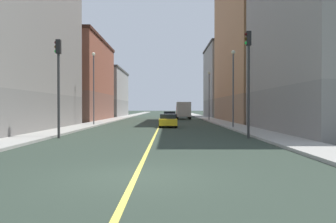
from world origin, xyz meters
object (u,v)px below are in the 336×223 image
at_px(building_left_far, 232,82).
at_px(traffic_light_right_near, 59,75).
at_px(building_right_distant, 101,93).
at_px(street_lamp_right_near, 94,81).
at_px(traffic_light_left_near, 249,70).
at_px(street_lamp_left_near, 233,81).
at_px(street_lamp_left_far, 209,91).
at_px(car_black, 170,116).
at_px(car_maroon, 180,114).
at_px(box_truck, 184,110).
at_px(building_right_midblock, 72,80).
at_px(car_yellow, 168,121).
at_px(building_left_mid, 262,39).

xyz_separation_m(building_left_far, traffic_light_right_near, (-20.09, -46.97, -3.21)).
distance_m(building_right_distant, street_lamp_right_near, 38.63).
bearing_deg(traffic_light_left_near, street_lamp_left_near, 84.29).
relative_size(traffic_light_left_near, street_lamp_right_near, 0.88).
bearing_deg(street_lamp_left_far, street_lamp_left_near, -90.00).
bearing_deg(car_black, street_lamp_right_near, -121.29).
bearing_deg(street_lamp_right_near, building_left_far, 56.93).
bearing_deg(building_right_distant, building_left_far, -11.39).
bearing_deg(car_maroon, traffic_light_right_near, -100.69).
height_order(building_left_far, street_lamp_left_far, building_left_far).
distance_m(building_left_far, car_black, 23.72).
distance_m(building_right_distant, street_lamp_left_near, 47.41).
distance_m(street_lamp_right_near, car_maroon, 37.41).
distance_m(building_right_distant, box_truck, 24.42).
relative_size(building_left_far, building_right_midblock, 0.82).
bearing_deg(car_yellow, car_black, 89.10).
height_order(street_lamp_left_near, car_black, street_lamp_left_near).
distance_m(building_right_distant, car_yellow, 43.10).
relative_size(building_left_far, traffic_light_right_near, 2.51).
bearing_deg(car_black, street_lamp_left_far, 4.61).
bearing_deg(traffic_light_left_near, building_left_mid, 72.67).
height_order(street_lamp_left_near, street_lamp_left_far, street_lamp_left_near).
distance_m(street_lamp_right_near, car_black, 16.37).
height_order(building_left_mid, traffic_light_right_near, building_left_mid).
height_order(car_yellow, car_black, car_black).
height_order(building_left_mid, building_left_far, building_left_mid).
height_order(building_right_midblock, traffic_light_left_near, building_right_midblock).
bearing_deg(street_lamp_right_near, street_lamp_left_far, 44.70).
relative_size(building_right_distant, traffic_light_left_near, 2.78).
distance_m(street_lamp_left_far, box_truck, 8.71).
xyz_separation_m(street_lamp_right_near, car_black, (8.23, 13.54, -4.12)).
height_order(traffic_light_right_near, car_maroon, traffic_light_right_near).
distance_m(street_lamp_left_far, car_black, 7.07).
height_order(car_black, box_truck, box_truck).
xyz_separation_m(building_left_far, car_black, (-12.85, -18.83, -6.58)).
relative_size(building_right_midblock, street_lamp_right_near, 2.48).
relative_size(building_left_mid, traffic_light_left_near, 3.38).
relative_size(building_left_mid, street_lamp_right_near, 2.98).
height_order(traffic_light_left_near, box_truck, traffic_light_left_near).
bearing_deg(car_yellow, box_truck, 83.58).
xyz_separation_m(car_maroon, car_yellow, (-2.49, -37.86, -0.01)).
distance_m(building_right_distant, traffic_light_right_near, 53.21).
bearing_deg(traffic_light_right_near, car_maroon, 79.31).
relative_size(traffic_light_left_near, traffic_light_right_near, 1.08).
relative_size(building_left_mid, car_maroon, 5.61).
bearing_deg(car_maroon, car_black, -95.78).
relative_size(traffic_light_left_near, street_lamp_left_near, 0.95).
bearing_deg(traffic_light_right_near, box_truck, 75.00).
distance_m(building_left_mid, street_lamp_right_near, 24.63).
bearing_deg(street_lamp_left_near, car_yellow, 159.85).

